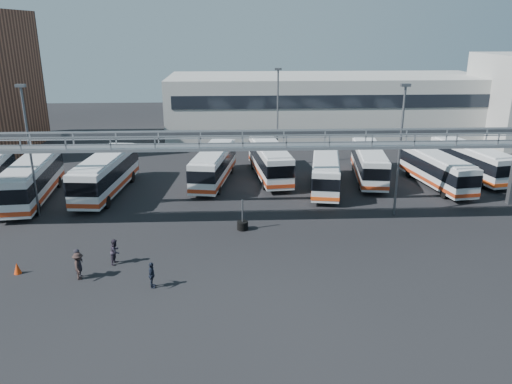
{
  "coord_description": "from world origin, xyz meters",
  "views": [
    {
      "loc": [
        -0.7,
        -29.43,
        14.15
      ],
      "look_at": [
        0.99,
        6.0,
        2.38
      ],
      "focal_mm": 35.0,
      "sensor_mm": 36.0,
      "label": 1
    }
  ],
  "objects_px": {
    "light_pole_mid": "(400,144)",
    "cone_left": "(17,268)",
    "bus_8": "(437,169)",
    "pedestrian_a": "(79,263)",
    "pedestrian_d": "(152,275)",
    "bus_7": "(369,162)",
    "tire_stack": "(243,225)",
    "bus_6": "(325,171)",
    "pedestrian_c": "(79,266)",
    "pedestrian_b": "(115,251)",
    "light_pole_back": "(278,112)",
    "bus_1": "(32,179)",
    "bus_4": "(214,164)",
    "bus_9": "(470,160)",
    "light_pole_left": "(29,145)",
    "bus_2": "(106,173)",
    "bus_5": "(270,160)"
  },
  "relations": [
    {
      "from": "pedestrian_b",
      "to": "bus_2",
      "type": "bearing_deg",
      "value": 26.78
    },
    {
      "from": "bus_1",
      "to": "bus_7",
      "type": "bearing_deg",
      "value": 3.52
    },
    {
      "from": "bus_7",
      "to": "pedestrian_b",
      "type": "xyz_separation_m",
      "value": [
        -20.51,
        -17.07,
        -0.94
      ]
    },
    {
      "from": "light_pole_back",
      "to": "pedestrian_a",
      "type": "distance_m",
      "value": 28.54
    },
    {
      "from": "bus_4",
      "to": "cone_left",
      "type": "distance_m",
      "value": 21.24
    },
    {
      "from": "light_pole_mid",
      "to": "cone_left",
      "type": "xyz_separation_m",
      "value": [
        -25.77,
        -8.78,
        -5.37
      ]
    },
    {
      "from": "pedestrian_b",
      "to": "bus_6",
      "type": "bearing_deg",
      "value": -36.12
    },
    {
      "from": "bus_5",
      "to": "light_pole_left",
      "type": "bearing_deg",
      "value": -159.63
    },
    {
      "from": "bus_1",
      "to": "bus_6",
      "type": "xyz_separation_m",
      "value": [
        25.37,
        1.96,
        -0.23
      ]
    },
    {
      "from": "bus_5",
      "to": "bus_1",
      "type": "bearing_deg",
      "value": -170.59
    },
    {
      "from": "pedestrian_b",
      "to": "pedestrian_d",
      "type": "bearing_deg",
      "value": -127.74
    },
    {
      "from": "light_pole_left",
      "to": "pedestrian_b",
      "type": "xyz_separation_m",
      "value": [
        7.87,
        -8.67,
        -4.91
      ]
    },
    {
      "from": "pedestrian_a",
      "to": "tire_stack",
      "type": "height_order",
      "value": "tire_stack"
    },
    {
      "from": "bus_8",
      "to": "pedestrian_a",
      "type": "height_order",
      "value": "bus_8"
    },
    {
      "from": "bus_5",
      "to": "cone_left",
      "type": "relative_size",
      "value": 15.81
    },
    {
      "from": "cone_left",
      "to": "tire_stack",
      "type": "relative_size",
      "value": 0.31
    },
    {
      "from": "light_pole_mid",
      "to": "tire_stack",
      "type": "xyz_separation_m",
      "value": [
        -12.07,
        -2.56,
        -5.34
      ]
    },
    {
      "from": "bus_7",
      "to": "bus_9",
      "type": "bearing_deg",
      "value": 10.13
    },
    {
      "from": "light_pole_mid",
      "to": "pedestrian_d",
      "type": "xyz_separation_m",
      "value": [
        -17.4,
        -10.86,
        -4.95
      ]
    },
    {
      "from": "light_pole_left",
      "to": "tire_stack",
      "type": "bearing_deg",
      "value": -12.58
    },
    {
      "from": "light_pole_back",
      "to": "bus_4",
      "type": "xyz_separation_m",
      "value": [
        -6.53,
        -5.81,
        -3.93
      ]
    },
    {
      "from": "light_pole_back",
      "to": "pedestrian_b",
      "type": "height_order",
      "value": "light_pole_back"
    },
    {
      "from": "light_pole_back",
      "to": "pedestrian_a",
      "type": "xyz_separation_m",
      "value": [
        -13.85,
        -24.49,
        -4.8
      ]
    },
    {
      "from": "bus_7",
      "to": "pedestrian_c",
      "type": "bearing_deg",
      "value": -131.34
    },
    {
      "from": "bus_5",
      "to": "bus_2",
      "type": "bearing_deg",
      "value": -170.42
    },
    {
      "from": "light_pole_mid",
      "to": "cone_left",
      "type": "bearing_deg",
      "value": -161.19
    },
    {
      "from": "bus_2",
      "to": "bus_8",
      "type": "bearing_deg",
      "value": 6.66
    },
    {
      "from": "pedestrian_a",
      "to": "cone_left",
      "type": "xyz_separation_m",
      "value": [
        -3.92,
        0.71,
        -0.58
      ]
    },
    {
      "from": "light_pole_left",
      "to": "tire_stack",
      "type": "relative_size",
      "value": 4.42
    },
    {
      "from": "pedestrian_b",
      "to": "light_pole_left",
      "type": "bearing_deg",
      "value": 53.9
    },
    {
      "from": "bus_6",
      "to": "pedestrian_d",
      "type": "bearing_deg",
      "value": -116.56
    },
    {
      "from": "light_pole_back",
      "to": "cone_left",
      "type": "xyz_separation_m",
      "value": [
        -17.77,
        -23.78,
        -5.37
      ]
    },
    {
      "from": "bus_7",
      "to": "pedestrian_a",
      "type": "relative_size",
      "value": 5.76
    },
    {
      "from": "pedestrian_c",
      "to": "pedestrian_a",
      "type": "bearing_deg",
      "value": -6.31
    },
    {
      "from": "light_pole_left",
      "to": "bus_2",
      "type": "relative_size",
      "value": 0.88
    },
    {
      "from": "bus_6",
      "to": "bus_9",
      "type": "relative_size",
      "value": 0.96
    },
    {
      "from": "bus_9",
      "to": "pedestrian_d",
      "type": "xyz_separation_m",
      "value": [
        -27.93,
        -20.63,
        -0.99
      ]
    },
    {
      "from": "light_pole_left",
      "to": "light_pole_back",
      "type": "distance_m",
      "value": 24.41
    },
    {
      "from": "light_pole_mid",
      "to": "bus_4",
      "type": "bearing_deg",
      "value": 147.69
    },
    {
      "from": "light_pole_left",
      "to": "pedestrian_d",
      "type": "relative_size",
      "value": 6.57
    },
    {
      "from": "bus_9",
      "to": "cone_left",
      "type": "relative_size",
      "value": 15.24
    },
    {
      "from": "light_pole_mid",
      "to": "bus_6",
      "type": "xyz_separation_m",
      "value": [
        -4.34,
        6.65,
        -4.03
      ]
    },
    {
      "from": "bus_5",
      "to": "bus_8",
      "type": "relative_size",
      "value": 1.08
    },
    {
      "from": "bus_7",
      "to": "pedestrian_a",
      "type": "height_order",
      "value": "bus_7"
    },
    {
      "from": "tire_stack",
      "to": "bus_6",
      "type": "bearing_deg",
      "value": 49.99
    },
    {
      "from": "light_pole_back",
      "to": "bus_1",
      "type": "bearing_deg",
      "value": -154.59
    },
    {
      "from": "pedestrian_a",
      "to": "pedestrian_d",
      "type": "xyz_separation_m",
      "value": [
        4.45,
        -1.37,
        -0.15
      ]
    },
    {
      "from": "bus_8",
      "to": "tire_stack",
      "type": "bearing_deg",
      "value": -160.56
    },
    {
      "from": "light_pole_mid",
      "to": "bus_4",
      "type": "height_order",
      "value": "light_pole_mid"
    },
    {
      "from": "bus_4",
      "to": "bus_6",
      "type": "bearing_deg",
      "value": -4.18
    }
  ]
}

